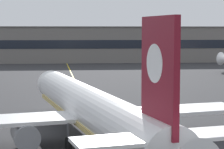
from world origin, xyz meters
The scene contains 4 objects.
taxiway_centreline centered at (0.00, 30.00, 0.00)m, with size 0.30×180.00×0.01m, color yellow.
airliner_foreground centered at (-0.45, 10.21, 3.37)m, with size 32.26×41.08×11.65m.
safety_cone_by_nose_gear centered at (-0.68, 26.30, 0.26)m, with size 0.44×0.44×0.55m.
terminal_building centered at (5.65, 122.95, 6.05)m, with size 120.41×12.40×12.09m.
Camera 1 is at (-2.33, -32.20, 10.78)m, focal length 73.19 mm.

